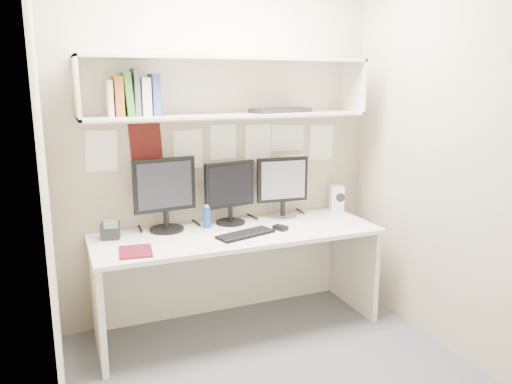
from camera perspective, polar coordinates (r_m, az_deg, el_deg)
name	(u,v)px	position (r m, az deg, el deg)	size (l,w,h in m)	color
floor	(275,373)	(3.28, 2.17, -19.98)	(2.40, 2.00, 0.01)	#4D4E53
wall_back	(220,145)	(3.72, -4.08, 5.39)	(2.40, 0.02, 2.60)	tan
wall_front	(387,205)	(1.96, 14.72, -1.48)	(2.40, 0.02, 2.60)	tan
wall_left	(45,181)	(2.55, -22.92, 1.14)	(0.02, 2.00, 2.60)	tan
wall_right	(444,154)	(3.47, 20.73, 4.10)	(0.02, 2.00, 2.60)	tan
desk	(238,280)	(3.64, -2.09, -9.99)	(2.00, 0.70, 0.73)	silver
overhead_hutch	(226,87)	(3.56, -3.46, 11.86)	(2.00, 0.38, 0.40)	beige
pinned_papers	(221,152)	(3.72, -4.04, 4.62)	(1.92, 0.01, 0.48)	white
monitor_left	(165,192)	(3.53, -10.37, 0.00)	(0.44, 0.24, 0.52)	black
monitor_center	(230,190)	(3.66, -3.02, 0.23)	(0.40, 0.22, 0.46)	black
monitor_right	(283,185)	(3.82, 3.05, 0.80)	(0.40, 0.22, 0.47)	#A5A5AA
keyboard	(246,234)	(3.42, -1.19, -4.84)	(0.41, 0.15, 0.02)	black
mouse	(280,228)	(3.55, 2.80, -4.11)	(0.06, 0.10, 0.03)	black
speaker	(337,199)	(4.08, 9.21, -0.74)	(0.13, 0.14, 0.21)	silver
blue_bottle	(207,217)	(3.60, -5.64, -2.86)	(0.05, 0.05, 0.17)	navy
maroon_notebook	(136,252)	(3.18, -13.59, -6.63)	(0.20, 0.24, 0.01)	#520E18
desk_phone	(110,231)	(3.48, -16.31, -4.25)	(0.14, 0.13, 0.15)	black
book_stack	(133,95)	(3.37, -13.83, 10.67)	(0.33, 0.19, 0.30)	silver
hutch_tray	(280,110)	(3.66, 2.82, 9.31)	(0.45, 0.17, 0.03)	black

